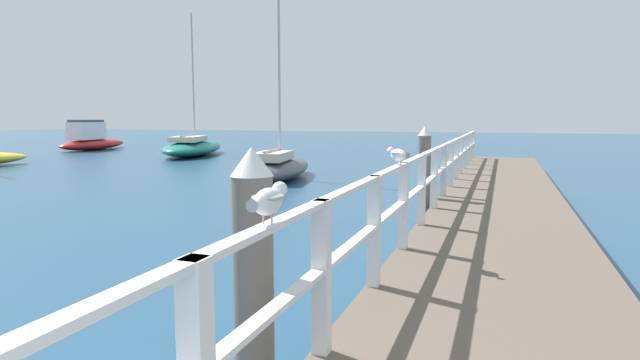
% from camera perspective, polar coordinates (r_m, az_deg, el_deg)
% --- Properties ---
extents(pier_deck, '(2.56, 24.23, 0.54)m').
position_cam_1_polar(pier_deck, '(11.68, 19.26, -3.29)').
color(pier_deck, brown).
rests_on(pier_deck, ground_plane).
extents(pier_railing, '(0.12, 22.75, 1.14)m').
position_cam_1_polar(pier_railing, '(11.62, 13.53, 1.70)').
color(pier_railing, white).
rests_on(pier_railing, pier_deck).
extents(dock_piling_near, '(0.29, 0.29, 2.08)m').
position_cam_1_polar(dock_piling_near, '(3.69, -7.31, -12.48)').
color(dock_piling_near, '#6B6056').
rests_on(dock_piling_near, ground_plane).
extents(dock_piling_far, '(0.29, 0.29, 2.08)m').
position_cam_1_polar(dock_piling_far, '(11.31, 11.38, 0.61)').
color(dock_piling_far, '#6B6056').
rests_on(dock_piling_far, ground_plane).
extents(seagull_foreground, '(0.18, 0.48, 0.21)m').
position_cam_1_polar(seagull_foreground, '(2.86, -5.70, -2.16)').
color(seagull_foreground, white).
rests_on(seagull_foreground, pier_railing).
extents(seagull_background, '(0.36, 0.38, 0.21)m').
position_cam_1_polar(seagull_background, '(6.40, 8.60, 2.84)').
color(seagull_background, white).
rests_on(seagull_background, pier_railing).
extents(boat_1, '(4.97, 8.45, 8.31)m').
position_cam_1_polar(boat_1, '(31.57, -13.85, 3.53)').
color(boat_1, '#197266').
rests_on(boat_1, ground_plane).
extents(boat_3, '(2.80, 6.18, 7.21)m').
position_cam_1_polar(boat_3, '(18.96, -4.71, 1.40)').
color(boat_3, '#4C4C51').
rests_on(boat_3, ground_plane).
extents(boat_5, '(2.76, 6.77, 2.08)m').
position_cam_1_polar(boat_5, '(39.23, -23.92, 4.07)').
color(boat_5, red).
rests_on(boat_5, ground_plane).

